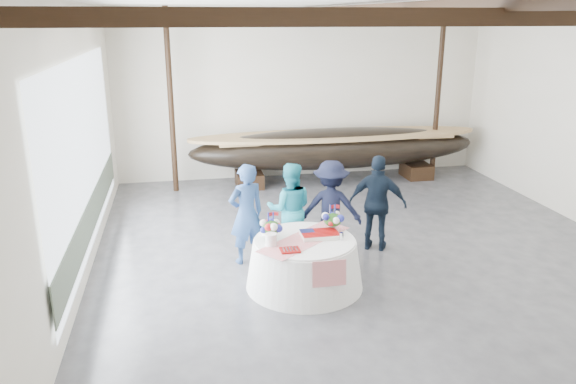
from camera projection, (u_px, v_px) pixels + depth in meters
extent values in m
cube|color=#3D3D42|center=(373.00, 261.00, 10.23)|extent=(10.00, 12.00, 0.01)
cube|color=silver|center=(303.00, 94.00, 15.18)|extent=(10.00, 0.02, 4.50)
cube|color=silver|center=(70.00, 153.00, 8.64)|extent=(0.02, 12.00, 4.50)
cube|color=white|center=(386.00, 0.00, 8.89)|extent=(10.00, 12.00, 0.01)
cube|color=black|center=(507.00, 17.00, 5.68)|extent=(9.80, 0.12, 0.18)
cube|color=black|center=(410.00, 17.00, 8.02)|extent=(9.80, 0.12, 0.18)
cube|color=black|center=(356.00, 17.00, 10.36)|extent=(9.80, 0.12, 0.18)
cube|color=black|center=(322.00, 17.00, 12.71)|extent=(9.80, 0.12, 0.18)
cube|color=black|center=(385.00, 8.00, 8.92)|extent=(0.15, 11.76, 0.15)
cylinder|color=black|center=(171.00, 102.00, 13.68)|extent=(0.14, 0.14, 4.50)
cylinder|color=black|center=(438.00, 95.00, 14.96)|extent=(0.14, 0.14, 4.50)
cube|color=silver|center=(85.00, 153.00, 9.66)|extent=(0.02, 7.00, 3.20)
cube|color=#596654|center=(92.00, 213.00, 9.99)|extent=(0.02, 7.00, 0.60)
cube|color=black|center=(249.00, 179.00, 14.64)|extent=(0.68, 0.87, 0.39)
cube|color=black|center=(416.00, 170.00, 15.49)|extent=(0.68, 0.87, 0.39)
ellipsoid|color=black|center=(336.00, 148.00, 14.85)|extent=(7.75, 1.55, 1.07)
cube|color=#9E7A4C|center=(336.00, 137.00, 14.76)|extent=(6.20, 1.02, 0.06)
cone|color=white|center=(304.00, 264.00, 9.16)|extent=(1.92, 1.92, 0.79)
cylinder|color=white|center=(305.00, 241.00, 9.04)|extent=(1.63, 1.63, 0.04)
cube|color=red|center=(305.00, 239.00, 9.04)|extent=(1.72, 1.55, 0.01)
cube|color=white|center=(320.00, 235.00, 9.13)|extent=(0.60, 0.40, 0.07)
cylinder|color=white|center=(271.00, 240.00, 8.76)|extent=(0.18, 0.18, 0.20)
cylinder|color=white|center=(267.00, 228.00, 9.20)|extent=(0.18, 0.18, 0.23)
cube|color=maroon|center=(290.00, 250.00, 8.58)|extent=(0.30, 0.24, 0.03)
cone|color=silver|center=(341.00, 236.00, 9.01)|extent=(0.09, 0.09, 0.12)
imported|color=navy|center=(246.00, 214.00, 9.93)|extent=(0.78, 0.64, 1.83)
imported|color=#229FB4|center=(290.00, 209.00, 10.30)|extent=(0.95, 0.80, 1.75)
imported|color=black|center=(331.00, 208.00, 10.34)|extent=(1.28, 0.95, 1.78)
imported|color=black|center=(378.00, 203.00, 10.49)|extent=(1.16, 0.89, 1.83)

